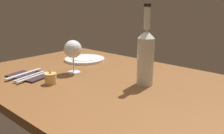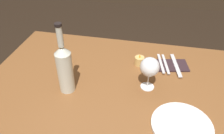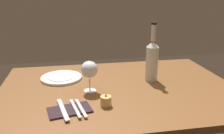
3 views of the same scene
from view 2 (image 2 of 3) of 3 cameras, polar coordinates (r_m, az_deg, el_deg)
The scene contains 9 objects.
dining_table at distance 1.17m, azimuth 0.46°, elevation -8.06°, with size 1.30×0.90×0.74m.
wine_glass_left at distance 1.04m, azimuth 9.52°, elevation -0.12°, with size 0.09×0.09×0.17m.
wine_bottle at distance 1.03m, azimuth -11.92°, elevation -0.12°, with size 0.07×0.07×0.34m.
votive_candle at distance 1.24m, azimuth 6.95°, elevation 1.51°, with size 0.05×0.05×0.07m.
dinner_plate at distance 0.97m, azimuth 17.28°, elevation -13.97°, with size 0.25×0.25×0.02m.
folded_napkin at distance 1.27m, azimuth 14.50°, elevation 0.41°, with size 0.21×0.15×0.01m.
fork_inner at distance 1.27m, azimuth 13.43°, elevation 0.78°, with size 0.05×0.18×0.00m.
fork_outer at distance 1.26m, azimuth 12.30°, elevation 0.92°, with size 0.05×0.18×0.00m.
table_knife at distance 1.27m, azimuth 15.88°, elevation 0.48°, with size 0.06×0.21×0.00m.
Camera 2 is at (0.16, -0.81, 1.47)m, focal length 36.06 mm.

